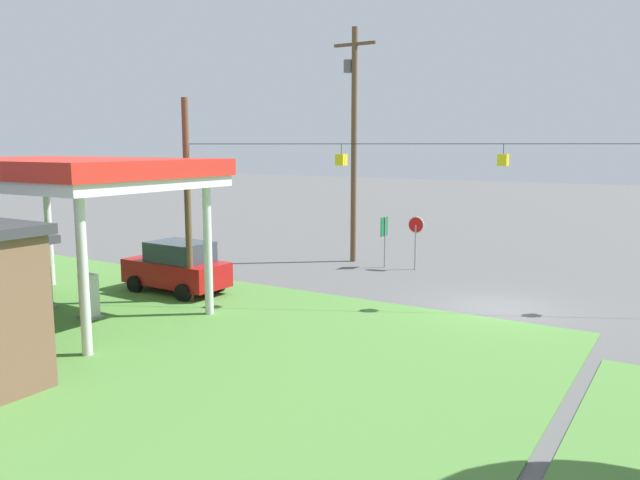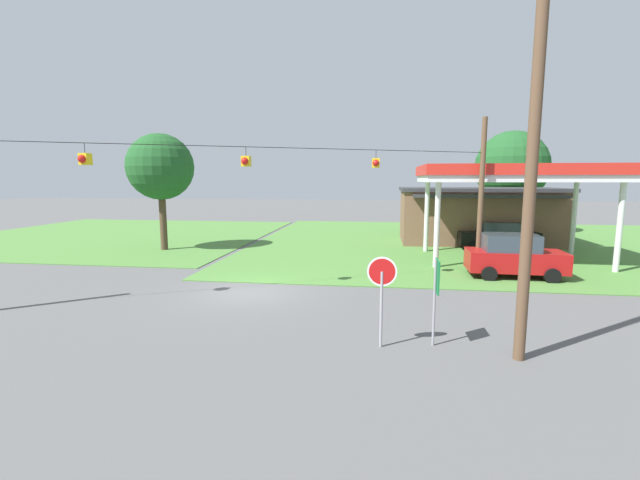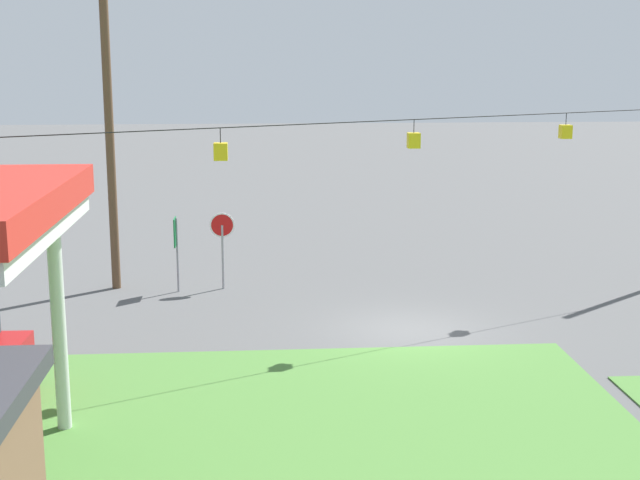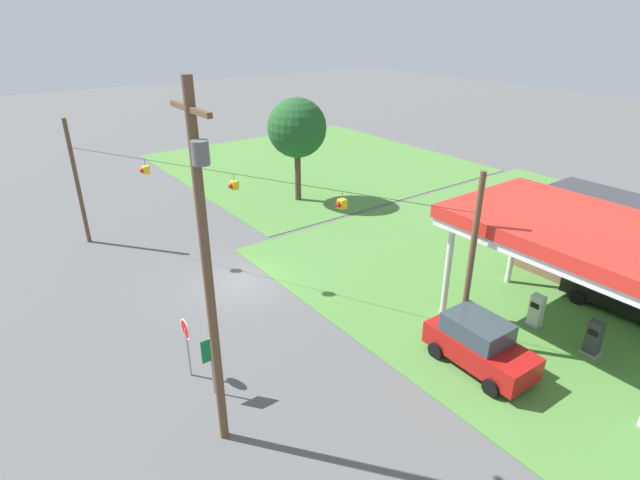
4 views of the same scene
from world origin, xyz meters
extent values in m
plane|color=#565656|center=(0.00, 0.00, 0.00)|extent=(160.00, 160.00, 0.00)
cube|color=silver|center=(12.39, 8.52, 4.57)|extent=(9.79, 6.16, 0.35)
cube|color=red|center=(12.39, 8.52, 5.02)|extent=(9.99, 6.36, 0.55)
cylinder|color=silver|center=(8.09, 6.04, 2.20)|extent=(0.28, 0.28, 4.40)
cylinder|color=silver|center=(16.68, 6.04, 2.20)|extent=(0.28, 0.28, 4.40)
cylinder|color=silver|center=(8.09, 11.01, 2.20)|extent=(0.28, 0.28, 4.40)
cube|color=gray|center=(11.13, 8.52, 0.06)|extent=(0.71, 0.56, 0.12)
cube|color=silver|center=(11.13, 8.52, 0.82)|extent=(0.55, 0.40, 1.40)
cube|color=black|center=(11.13, 8.31, 1.10)|extent=(0.39, 0.03, 0.24)
cube|color=gray|center=(13.64, 8.52, 0.06)|extent=(0.71, 0.56, 0.12)
cube|color=#333338|center=(13.64, 8.52, 0.82)|extent=(0.55, 0.40, 1.40)
cube|color=black|center=(13.64, 8.31, 1.10)|extent=(0.39, 0.03, 0.24)
cube|color=#AD1414|center=(11.43, 4.22, 0.81)|extent=(4.31, 1.95, 0.93)
cube|color=#333D47|center=(11.17, 4.22, 1.65)|extent=(2.39, 1.76, 0.77)
cylinder|color=black|center=(12.77, 5.13, 0.34)|extent=(0.69, 0.24, 0.68)
cylinder|color=black|center=(12.73, 3.24, 0.34)|extent=(0.69, 0.24, 0.68)
cylinder|color=black|center=(10.13, 5.19, 0.34)|extent=(0.69, 0.24, 0.68)
cylinder|color=black|center=(10.08, 3.31, 0.34)|extent=(0.69, 0.24, 0.68)
cylinder|color=#99999E|center=(5.26, -5.00, 1.05)|extent=(0.08, 0.08, 2.10)
cylinder|color=white|center=(5.26, -5.00, 2.10)|extent=(0.80, 0.03, 0.80)
cylinder|color=red|center=(5.26, -5.00, 2.10)|extent=(0.70, 0.03, 0.70)
cylinder|color=gray|center=(6.69, -4.70, 1.20)|extent=(0.07, 0.07, 2.40)
cube|color=#146B33|center=(6.74, -4.70, 1.95)|extent=(0.04, 0.70, 0.90)
cylinder|color=brown|center=(8.75, -5.34, 5.65)|extent=(0.28, 0.28, 11.30)
cube|color=brown|center=(8.75, -5.34, 10.50)|extent=(2.20, 0.14, 0.14)
cylinder|color=#59595B|center=(9.10, -5.34, 9.50)|extent=(0.44, 0.44, 0.60)
cylinder|color=brown|center=(9.94, 5.00, 3.71)|extent=(0.24, 0.24, 7.41)
cylinder|color=black|center=(0.00, 0.00, 5.78)|extent=(19.90, 10.02, 0.02)
cylinder|color=black|center=(0.00, 0.00, 5.61)|extent=(0.02, 0.02, 0.35)
cube|color=yellow|center=(0.00, 0.00, 5.23)|extent=(0.32, 0.32, 0.40)
sphere|color=red|center=(0.00, -0.17, 5.23)|extent=(0.28, 0.28, 0.28)
cylinder|color=black|center=(4.97, 2.50, 5.61)|extent=(0.02, 0.02, 0.35)
cube|color=yellow|center=(4.97, 2.50, 5.23)|extent=(0.32, 0.32, 0.40)
sphere|color=red|center=(4.97, 2.33, 5.23)|extent=(0.28, 0.28, 0.28)
camera|label=1|loc=(-5.98, 21.63, 5.70)|focal=35.00mm
camera|label=2|loc=(5.16, -16.28, 4.53)|focal=24.00mm
camera|label=3|loc=(4.18, 23.24, 7.35)|focal=50.00mm
camera|label=4|loc=(20.40, -10.07, 12.60)|focal=28.00mm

